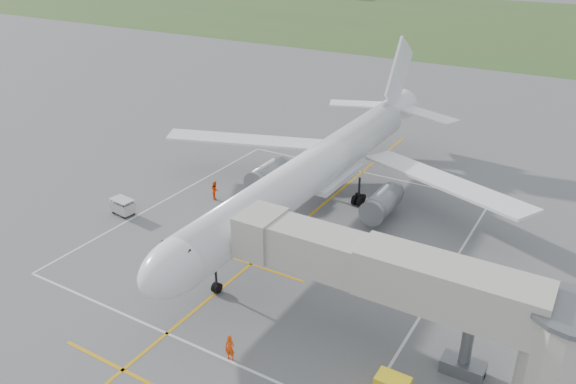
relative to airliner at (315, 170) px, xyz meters
The scene contains 8 objects.
ground 4.46m from the airliner, 90.00° to the right, with size 700.00×700.00×0.00m, color #5D5D60.
grass_strip 129.32m from the airliner, 90.00° to the left, with size 700.00×120.00×0.02m, color #365927.
apron_markings 7.90m from the airliner, 90.00° to the right, with size 28.20×60.00×0.01m.
airliner is the anchor object (origin of this frame).
jet_bridge 21.22m from the airliner, 42.19° to the right, with size 23.40×5.00×7.20m.
baggage_cart 18.50m from the airliner, 147.67° to the right, with size 2.39×1.60×1.56m.
ramp_worker_nose 21.47m from the airliner, 76.00° to the right, with size 0.64×0.42×1.75m, color #FC4307.
ramp_worker_wing 10.80m from the airliner, 165.66° to the right, with size 0.91×0.71×1.87m, color #FF4208.
Camera 1 is at (22.35, -41.53, 24.66)m, focal length 35.00 mm.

